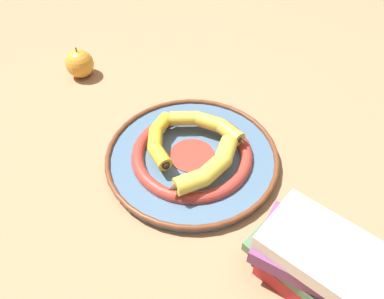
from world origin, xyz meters
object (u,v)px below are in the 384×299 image
(book_stack, at_px, (318,261))
(apple, at_px, (80,64))
(banana_c, at_px, (210,167))
(banana_a, at_px, (208,124))
(decorative_bowl, at_px, (192,156))
(banana_b, at_px, (159,138))

(book_stack, distance_m, apple, 0.80)
(banana_c, bearing_deg, book_stack, -99.29)
(banana_a, height_order, banana_c, banana_c)
(apple, bearing_deg, banana_c, 162.59)
(banana_a, xyz_separation_m, apple, (0.44, -0.05, -0.01))
(book_stack, relative_size, apple, 2.50)
(decorative_bowl, relative_size, banana_b, 2.47)
(decorative_bowl, relative_size, book_stack, 1.72)
(decorative_bowl, xyz_separation_m, banana_c, (-0.07, 0.04, 0.04))
(book_stack, bearing_deg, apple, 166.58)
(decorative_bowl, bearing_deg, apple, -15.26)
(banana_b, height_order, book_stack, book_stack)
(banana_a, height_order, banana_b, banana_a)
(banana_b, height_order, apple, apple)
(decorative_bowl, height_order, banana_b, banana_b)
(banana_b, bearing_deg, decorative_bowl, 73.68)
(banana_b, relative_size, book_stack, 0.70)
(decorative_bowl, bearing_deg, banana_a, -89.15)
(banana_a, bearing_deg, book_stack, 140.53)
(decorative_bowl, relative_size, apple, 4.29)
(banana_c, relative_size, apple, 2.26)
(banana_b, bearing_deg, banana_a, 110.90)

